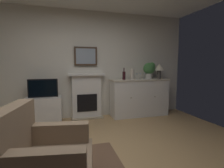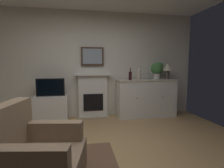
# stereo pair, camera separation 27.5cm
# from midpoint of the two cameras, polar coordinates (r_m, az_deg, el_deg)

# --- Properties ---
(wall_rear) EXTENTS (5.60, 0.06, 2.61)m
(wall_rear) POSITION_cam_midpoint_polar(r_m,az_deg,el_deg) (4.38, -12.39, 6.17)
(wall_rear) COLOR silver
(wall_rear) RESTS_ON ground_plane
(fireplace_unit) EXTENTS (0.87, 0.30, 1.10)m
(fireplace_unit) POSITION_cam_midpoint_polar(r_m,az_deg,el_deg) (4.33, -10.15, -3.86)
(fireplace_unit) COLOR white
(fireplace_unit) RESTS_ON ground_plane
(framed_picture) EXTENTS (0.55, 0.04, 0.45)m
(framed_picture) POSITION_cam_midpoint_polar(r_m,az_deg,el_deg) (4.32, -10.46, 8.97)
(framed_picture) COLOR #473323
(sideboard_cabinet) EXTENTS (1.49, 0.49, 0.94)m
(sideboard_cabinet) POSITION_cam_midpoint_polar(r_m,az_deg,el_deg) (4.51, 7.20, -4.40)
(sideboard_cabinet) COLOR white
(sideboard_cabinet) RESTS_ON ground_plane
(table_lamp) EXTENTS (0.26, 0.26, 0.40)m
(table_lamp) POSITION_cam_midpoint_polar(r_m,az_deg,el_deg) (4.68, 13.59, 5.09)
(table_lamp) COLOR #4C4742
(table_lamp) RESTS_ON sideboard_cabinet
(wine_bottle) EXTENTS (0.08, 0.08, 0.29)m
(wine_bottle) POSITION_cam_midpoint_polar(r_m,az_deg,el_deg) (4.24, 2.11, 2.84)
(wine_bottle) COLOR #331419
(wine_bottle) RESTS_ON sideboard_cabinet
(wine_glass_left) EXTENTS (0.07, 0.07, 0.16)m
(wine_glass_left) POSITION_cam_midpoint_polar(r_m,az_deg,el_deg) (4.40, 6.48, 3.11)
(wine_glass_left) COLOR silver
(wine_glass_left) RESTS_ON sideboard_cabinet
(wine_glass_center) EXTENTS (0.07, 0.07, 0.16)m
(wine_glass_center) POSITION_cam_midpoint_polar(r_m,az_deg,el_deg) (4.49, 7.56, 3.15)
(wine_glass_center) COLOR silver
(wine_glass_center) RESTS_ON sideboard_cabinet
(wine_glass_right) EXTENTS (0.07, 0.07, 0.16)m
(wine_glass_right) POSITION_cam_midpoint_polar(r_m,az_deg,el_deg) (4.52, 8.87, 3.16)
(wine_glass_right) COLOR silver
(wine_glass_right) RESTS_ON sideboard_cabinet
(vase_decorative) EXTENTS (0.11, 0.11, 0.28)m
(vase_decorative) POSITION_cam_midpoint_polar(r_m,az_deg,el_deg) (4.31, 4.90, 3.30)
(vase_decorative) COLOR beige
(vase_decorative) RESTS_ON sideboard_cabinet
(tv_cabinet) EXTENTS (0.75, 0.42, 0.60)m
(tv_cabinet) POSITION_cam_midpoint_polar(r_m,az_deg,el_deg) (4.24, -23.20, -7.93)
(tv_cabinet) COLOR white
(tv_cabinet) RESTS_ON ground_plane
(tv_set) EXTENTS (0.62, 0.07, 0.40)m
(tv_set) POSITION_cam_midpoint_polar(r_m,az_deg,el_deg) (4.13, -23.53, -1.27)
(tv_set) COLOR black
(tv_set) RESTS_ON tv_cabinet
(potted_plant_small) EXTENTS (0.30, 0.30, 0.43)m
(potted_plant_small) POSITION_cam_midpoint_polar(r_m,az_deg,el_deg) (4.60, 10.55, 4.86)
(potted_plant_small) COLOR beige
(potted_plant_small) RESTS_ON sideboard_cabinet
(armchair) EXTENTS (0.93, 0.89, 0.92)m
(armchair) POSITION_cam_midpoint_polar(r_m,az_deg,el_deg) (1.98, -25.72, -21.88)
(armchair) COLOR #8C7259
(armchair) RESTS_ON ground_plane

